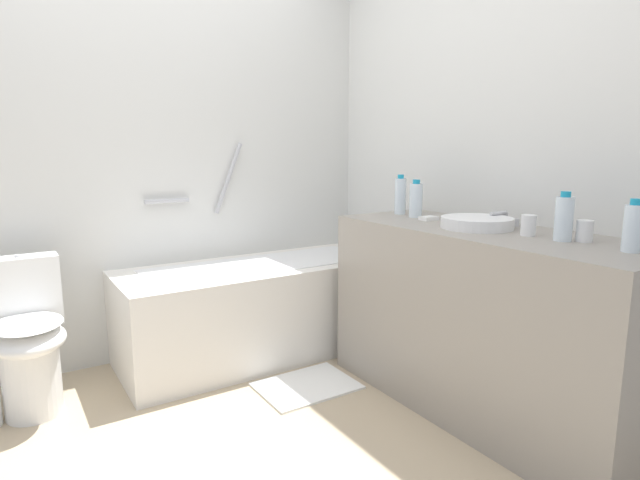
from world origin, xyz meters
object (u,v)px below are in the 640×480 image
Objects in this scene: sink_basin at (477,223)px; water_bottle_0 at (564,218)px; bathtub at (262,305)px; water_bottle_1 at (400,196)px; toilet at (28,340)px; water_bottle_3 at (633,228)px; drinking_glass_1 at (585,231)px; bath_mat at (307,386)px; drinking_glass_0 at (528,225)px; soap_dish at (429,218)px; sink_faucet at (504,219)px; water_bottle_2 at (416,200)px.

water_bottle_0 reaches higher than sink_basin.
bathtub is 1.79m from water_bottle_0.
toilet is at bearing 165.97° from water_bottle_1.
water_bottle_0 is at bearing 89.56° from water_bottle_3.
drinking_glass_1 is (0.65, -1.61, 0.62)m from bathtub.
water_bottle_3 is 1.70m from bath_mat.
water_bottle_3 is 2.14× the size of drinking_glass_0.
sink_faucet is at bearing -59.75° from soap_dish.
water_bottle_0 is at bearing -90.35° from water_bottle_2.
water_bottle_2 reaches higher than water_bottle_3.
drinking_glass_0 is (0.59, -1.40, 0.62)m from bathtub.
toilet is 3.87× the size of water_bottle_3.
water_bottle_3 is (-0.17, -0.68, 0.06)m from sink_faucet.
sink_faucet reaches higher than soap_dish.
sink_basin is 1.67× the size of water_bottle_0.
sink_faucet is 1.33m from bath_mat.
bathtub is 7.51× the size of water_bottle_1.
water_bottle_1 is 1.10× the size of water_bottle_2.
drinking_glass_0 is at bearing -123.77° from sink_faucet.
water_bottle_1 reaches higher than soap_dish.
sink_faucet reaches higher than sink_basin.
sink_basin is 3.70× the size of soap_dish.
bathtub reaches higher than drinking_glass_1.
water_bottle_2 is 1.06× the size of water_bottle_3.
sink_basin is 2.19× the size of sink_faucet.
sink_faucet is 0.62m from water_bottle_1.
toilet is 2.19m from sink_basin.
sink_basin is at bearing 93.56° from water_bottle_0.
soap_dish is 1.10m from bath_mat.
water_bottle_2 is at bearing -48.49° from bathtub.
water_bottle_3 is at bearing -89.12° from drinking_glass_0.
drinking_glass_1 is at bearing -57.47° from bath_mat.
toilet is 3.33× the size of water_bottle_1.
water_bottle_0 is (0.03, -0.42, 0.07)m from sink_basin.
sink_basin is 3.70× the size of drinking_glass_0.
drinking_glass_1 reaches higher than bath_mat.
water_bottle_2 is (-0.16, 0.45, 0.06)m from sink_faucet.
bath_mat is at bearing 135.78° from sink_basin.
water_bottle_3 is (-0.01, -1.13, -0.01)m from water_bottle_2.
toilet is at bearing 144.14° from drinking_glass_0.
water_bottle_2 reaches higher than water_bottle_0.
sink_basin is 3.82× the size of drinking_glass_1.
water_bottle_1 is (0.05, 0.60, 0.08)m from sink_basin.
bath_mat is at bearing 156.93° from soap_dish.
sink_faucet is at bearing 56.23° from drinking_glass_0.
bath_mat is at bearing 67.94° from toilet.
water_bottle_2 is 2.27× the size of soap_dish.
water_bottle_0 is 0.98× the size of water_bottle_2.
soap_dish is at bearing 91.02° from water_bottle_3.
sink_faucet is 1.69× the size of soap_dish.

